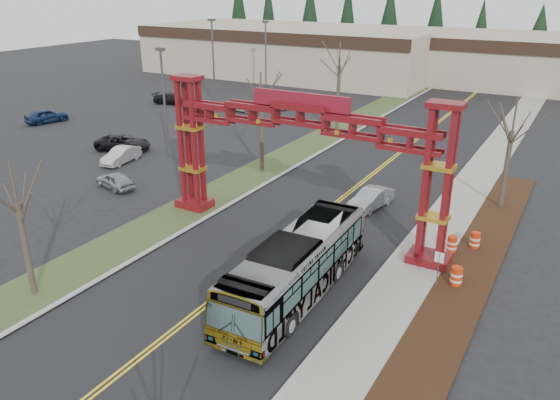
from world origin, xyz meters
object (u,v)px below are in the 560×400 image
Objects in this scene: light_pole_far at (266,52)px; parked_car_near_c at (123,143)px; parked_car_near_b at (121,155)px; light_pole_mid at (213,55)px; barrel_mid at (452,245)px; parked_car_far_a at (272,103)px; barrel_south at (456,277)px; transit_bus at (297,267)px; parked_car_far_c at (171,99)px; barrel_north at (475,241)px; parked_car_near_a at (115,180)px; gateway_arch at (300,138)px; parked_car_mid_a at (198,110)px; street_sign at (439,263)px; bare_tree_median_mid at (261,101)px; parked_car_mid_b at (47,116)px; parked_car_far_b at (242,106)px; bare_tree_median_near at (17,204)px; retail_building_west at (293,50)px; light_pole_near at (164,95)px; bare_tree_median_far at (339,66)px; silver_sedan at (371,199)px; bare_tree_right_far at (512,132)px.

parked_car_near_c is at bearing -84.89° from light_pole_far.
parked_car_near_b is at bearing -80.84° from light_pole_far.
light_pole_mid is 9.99× the size of barrel_mid.
parked_car_far_a is 42.43m from barrel_south.
transit_bus reaches higher than parked_car_near_c.
parked_car_far_c is 4.27× the size of barrel_north.
light_pole_far reaches higher than parked_car_near_a.
gateway_arch is 35.39m from parked_car_far_a.
parked_car_near_b is 3.81× the size of barrel_north.
street_sign is (33.97, -24.36, 0.80)m from parked_car_mid_a.
bare_tree_median_mid reaches higher than parked_car_near_b.
bare_tree_median_mid is (-8.00, 8.68, -0.26)m from gateway_arch.
parked_car_mid_b is 28.90m from light_pole_far.
bare_tree_median_near reaches higher than parked_car_far_b.
retail_building_west is at bearing 119.07° from gateway_arch.
light_pole_near is at bearing 114.09° from bare_tree_median_near.
gateway_arch is 11.81m from bare_tree_median_mid.
bare_tree_median_far is (0.00, 14.57, 0.86)m from bare_tree_median_mid.
light_pole_near is at bearing -75.53° from light_pole_far.
transit_bus is 51.60m from light_pole_far.
parked_car_far_a is at bearing 133.38° from barrel_south.
parked_car_mid_b is at bearing 164.86° from barrel_south.
bare_tree_median_far is at bearing 131.40° from barrel_north.
parked_car_near_a is 0.53× the size of bare_tree_median_near.
light_pole_mid is (-27.10, 28.35, -0.11)m from gateway_arch.
bare_tree_median_far is 31.22m from barrel_south.
retail_building_west reaches higher than barrel_south.
light_pole_near reaches higher than barrel_mid.
barrel_north is at bearing 110.29° from parked_car_near_a.
parked_car_far_a is 0.97× the size of parked_car_far_c.
light_pole_mid is at bearing -83.53° from retail_building_west.
parked_car_near_c is 0.73× the size of bare_tree_median_near.
bare_tree_median_far is 27.75m from barrel_mid.
silver_sedan is 0.51× the size of bare_tree_median_mid.
barrel_south is at bearing 99.62° from parked_car_near_a.
barrel_north is at bearing -115.73° from parked_car_near_c.
parked_car_near_b is 29.41m from street_sign.
parked_car_near_c is (7.91, -46.48, -3.07)m from retail_building_west.
parked_car_near_b is at bearing -169.02° from bare_tree_right_far.
parked_car_near_c is at bearing 124.91° from bare_tree_median_near.
barrel_south is (27.16, -9.76, -4.82)m from light_pole_near.
street_sign is (28.57, -6.96, 0.77)m from parked_car_near_b.
barrel_south is at bearing -135.79° from parked_car_far_c.
barrel_mid is (5.47, 8.37, -1.09)m from transit_bus.
parked_car_far_c is (-16.13, 25.18, 0.03)m from parked_car_near_a.
retail_building_west is 9.26× the size of parked_car_near_c.
retail_building_west reaches higher than bare_tree_median_near.
parked_car_near_c is at bearing 172.84° from parked_car_far_a.
retail_building_west reaches higher than parked_car_near_c.
parked_car_near_a is 9.58m from light_pole_near.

